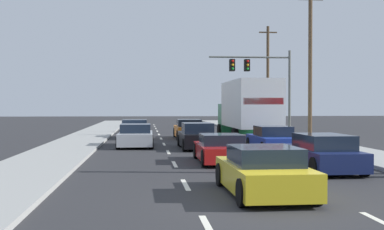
% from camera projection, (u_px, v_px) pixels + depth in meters
% --- Properties ---
extents(ground_plane, '(140.00, 140.00, 0.00)m').
position_uv_depth(ground_plane, '(183.00, 137.00, 36.24)').
color(ground_plane, '#2B2B2D').
extents(sidewalk_right, '(3.06, 80.00, 0.14)m').
position_uv_depth(sidewalk_right, '(295.00, 140.00, 31.91)').
color(sidewalk_right, '#9E9E99').
rests_on(sidewalk_right, ground_plane).
extents(sidewalk_left, '(3.06, 80.00, 0.14)m').
position_uv_depth(sidewalk_left, '(80.00, 141.00, 30.60)').
color(sidewalk_left, '#9E9E99').
rests_on(sidewalk_left, ground_plane).
extents(lane_markings, '(3.54, 57.00, 0.01)m').
position_uv_depth(lane_markings, '(189.00, 141.00, 31.72)').
color(lane_markings, silver).
rests_on(lane_markings, ground_plane).
extents(car_white, '(1.99, 4.23, 1.29)m').
position_uv_depth(car_white, '(135.00, 130.00, 34.43)').
color(car_white, white).
rests_on(car_white, ground_plane).
extents(car_silver, '(1.97, 4.51, 1.25)m').
position_uv_depth(car_silver, '(136.00, 136.00, 27.28)').
color(car_silver, '#B7BABF').
rests_on(car_silver, ground_plane).
extents(car_orange, '(1.90, 4.64, 1.31)m').
position_uv_depth(car_orange, '(189.00, 130.00, 34.14)').
color(car_orange, orange).
rests_on(car_orange, ground_plane).
extents(car_black, '(1.83, 4.34, 1.36)m').
position_uv_depth(car_black, '(197.00, 137.00, 26.05)').
color(car_black, black).
rests_on(car_black, ground_plane).
extents(car_red, '(1.94, 4.21, 1.12)m').
position_uv_depth(car_red, '(221.00, 149.00, 19.77)').
color(car_red, red).
rests_on(car_red, ground_plane).
extents(car_yellow, '(1.92, 4.06, 1.23)m').
position_uv_depth(car_yellow, '(263.00, 172.00, 12.54)').
color(car_yellow, yellow).
rests_on(car_yellow, ground_plane).
extents(box_truck, '(2.70, 9.14, 3.76)m').
position_uv_depth(box_truck, '(247.00, 107.00, 31.25)').
color(box_truck, white).
rests_on(box_truck, ground_plane).
extents(car_blue, '(1.85, 4.22, 1.27)m').
position_uv_depth(car_blue, '(273.00, 140.00, 23.90)').
color(car_blue, '#1E389E').
rests_on(car_blue, ground_plane).
extents(car_navy, '(1.87, 4.52, 1.27)m').
position_uv_depth(car_navy, '(321.00, 153.00, 17.30)').
color(car_navy, '#141E4C').
rests_on(car_navy, ground_plane).
extents(traffic_signal_mast, '(6.66, 0.69, 6.70)m').
position_uv_depth(traffic_signal_mast, '(257.00, 72.00, 39.90)').
color(traffic_signal_mast, '#595B56').
rests_on(traffic_signal_mast, ground_plane).
extents(utility_pole_mid, '(1.80, 0.28, 10.40)m').
position_uv_depth(utility_pole_mid, '(310.00, 62.00, 35.35)').
color(utility_pole_mid, brown).
rests_on(utility_pole_mid, ground_plane).
extents(utility_pole_far, '(1.80, 0.28, 10.09)m').
position_uv_depth(utility_pole_far, '(268.00, 76.00, 49.17)').
color(utility_pole_far, brown).
rests_on(utility_pole_far, ground_plane).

